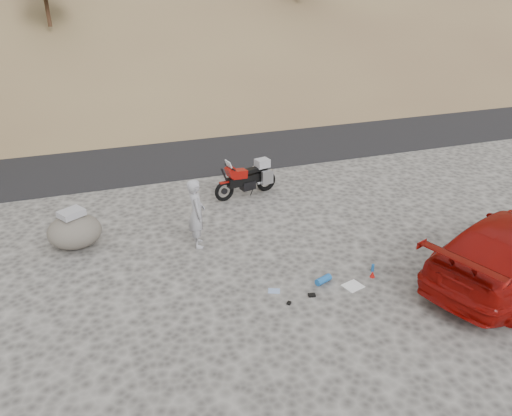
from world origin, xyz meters
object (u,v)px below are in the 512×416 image
at_px(motorcycle, 249,178).
at_px(red_car, 509,278).
at_px(man, 198,245).
at_px(boulder, 75,231).

relative_size(motorcycle, red_car, 0.41).
height_order(motorcycle, man, motorcycle).
relative_size(motorcycle, man, 1.18).
distance_m(red_car, boulder, 10.62).
relative_size(man, boulder, 1.12).
bearing_deg(man, boulder, 77.10).
relative_size(man, red_car, 0.35).
xyz_separation_m(motorcycle, man, (-2.21, -2.57, -0.56)).
bearing_deg(motorcycle, red_car, -69.50).
bearing_deg(motorcycle, man, -144.07).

